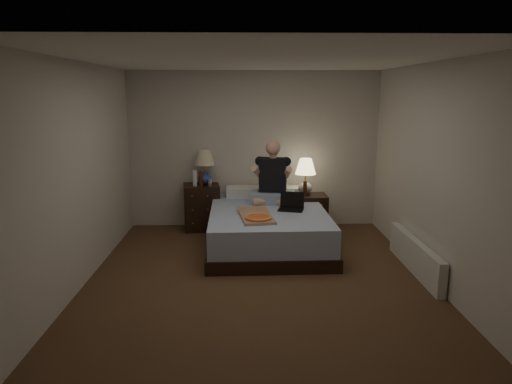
{
  "coord_description": "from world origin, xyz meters",
  "views": [
    {
      "loc": [
        -0.16,
        -5.08,
        2.15
      ],
      "look_at": [
        0.0,
        0.9,
        0.85
      ],
      "focal_mm": 32.0,
      "sensor_mm": 36.0,
      "label": 1
    }
  ],
  "objects_px": {
    "nightstand_right": "(311,214)",
    "beer_bottle_right": "(305,188)",
    "bed": "(268,228)",
    "water_bottle": "(195,178)",
    "nightstand_left": "(202,207)",
    "soda_can": "(210,183)",
    "beer_bottle_left": "(201,179)",
    "lamp_left": "(205,167)",
    "laptop": "(291,202)",
    "person": "(273,172)",
    "radiator": "(415,256)",
    "pizza_box": "(258,218)",
    "lamp_right": "(305,176)"
  },
  "relations": [
    {
      "from": "radiator",
      "to": "person",
      "type": "bearing_deg",
      "value": 139.38
    },
    {
      "from": "soda_can",
      "to": "laptop",
      "type": "distance_m",
      "value": 1.46
    },
    {
      "from": "nightstand_left",
      "to": "soda_can",
      "type": "distance_m",
      "value": 0.45
    },
    {
      "from": "laptop",
      "to": "radiator",
      "type": "bearing_deg",
      "value": -19.47
    },
    {
      "from": "nightstand_right",
      "to": "water_bottle",
      "type": "xyz_separation_m",
      "value": [
        -1.82,
        0.15,
        0.55
      ]
    },
    {
      "from": "lamp_left",
      "to": "pizza_box",
      "type": "relative_size",
      "value": 0.74
    },
    {
      "from": "lamp_left",
      "to": "radiator",
      "type": "bearing_deg",
      "value": -35.02
    },
    {
      "from": "bed",
      "to": "water_bottle",
      "type": "xyz_separation_m",
      "value": [
        -1.1,
        0.78,
        0.58
      ]
    },
    {
      "from": "nightstand_right",
      "to": "pizza_box",
      "type": "bearing_deg",
      "value": -125.83
    },
    {
      "from": "lamp_left",
      "to": "person",
      "type": "height_order",
      "value": "person"
    },
    {
      "from": "beer_bottle_left",
      "to": "radiator",
      "type": "xyz_separation_m",
      "value": [
        2.76,
        -1.79,
        -0.64
      ]
    },
    {
      "from": "pizza_box",
      "to": "lamp_right",
      "type": "bearing_deg",
      "value": 51.61
    },
    {
      "from": "bed",
      "to": "lamp_left",
      "type": "bearing_deg",
      "value": 136.13
    },
    {
      "from": "lamp_right",
      "to": "lamp_left",
      "type": "bearing_deg",
      "value": 173.71
    },
    {
      "from": "lamp_left",
      "to": "laptop",
      "type": "relative_size",
      "value": 1.65
    },
    {
      "from": "lamp_right",
      "to": "beer_bottle_right",
      "type": "xyz_separation_m",
      "value": [
        -0.02,
        -0.12,
        -0.17
      ]
    },
    {
      "from": "radiator",
      "to": "nightstand_left",
      "type": "bearing_deg",
      "value": 145.58
    },
    {
      "from": "nightstand_right",
      "to": "beer_bottle_right",
      "type": "height_order",
      "value": "beer_bottle_right"
    },
    {
      "from": "nightstand_left",
      "to": "water_bottle",
      "type": "height_order",
      "value": "water_bottle"
    },
    {
      "from": "lamp_left",
      "to": "water_bottle",
      "type": "xyz_separation_m",
      "value": [
        -0.15,
        -0.1,
        -0.16
      ]
    },
    {
      "from": "person",
      "to": "laptop",
      "type": "relative_size",
      "value": 2.74
    },
    {
      "from": "bed",
      "to": "nightstand_left",
      "type": "distance_m",
      "value": 1.35
    },
    {
      "from": "bed",
      "to": "beer_bottle_left",
      "type": "bearing_deg",
      "value": 141.25
    },
    {
      "from": "nightstand_right",
      "to": "soda_can",
      "type": "bearing_deg",
      "value": 174.19
    },
    {
      "from": "bed",
      "to": "soda_can",
      "type": "relative_size",
      "value": 21.5
    },
    {
      "from": "lamp_left",
      "to": "soda_can",
      "type": "distance_m",
      "value": 0.27
    },
    {
      "from": "pizza_box",
      "to": "soda_can",
      "type": "bearing_deg",
      "value": 109.53
    },
    {
      "from": "lamp_left",
      "to": "radiator",
      "type": "xyz_separation_m",
      "value": [
        2.71,
        -1.9,
        -0.81
      ]
    },
    {
      "from": "lamp_right",
      "to": "radiator",
      "type": "relative_size",
      "value": 0.35
    },
    {
      "from": "nightstand_left",
      "to": "beer_bottle_right",
      "type": "xyz_separation_m",
      "value": [
        1.62,
        -0.3,
        0.35
      ]
    },
    {
      "from": "water_bottle",
      "to": "pizza_box",
      "type": "bearing_deg",
      "value": -55.68
    },
    {
      "from": "pizza_box",
      "to": "nightstand_right",
      "type": "bearing_deg",
      "value": 47.09
    },
    {
      "from": "person",
      "to": "beer_bottle_left",
      "type": "bearing_deg",
      "value": 171.27
    },
    {
      "from": "water_bottle",
      "to": "lamp_right",
      "type": "bearing_deg",
      "value": -2.47
    },
    {
      "from": "person",
      "to": "radiator",
      "type": "bearing_deg",
      "value": -30.93
    },
    {
      "from": "nightstand_right",
      "to": "person",
      "type": "relative_size",
      "value": 0.65
    },
    {
      "from": "lamp_left",
      "to": "nightstand_left",
      "type": "bearing_deg",
      "value": 180.0
    },
    {
      "from": "nightstand_left",
      "to": "water_bottle",
      "type": "bearing_deg",
      "value": -138.69
    },
    {
      "from": "lamp_right",
      "to": "person",
      "type": "height_order",
      "value": "person"
    },
    {
      "from": "laptop",
      "to": "beer_bottle_right",
      "type": "bearing_deg",
      "value": 80.77
    },
    {
      "from": "person",
      "to": "laptop",
      "type": "height_order",
      "value": "person"
    },
    {
      "from": "bed",
      "to": "pizza_box",
      "type": "distance_m",
      "value": 0.7
    },
    {
      "from": "beer_bottle_left",
      "to": "laptop",
      "type": "distance_m",
      "value": 1.58
    },
    {
      "from": "water_bottle",
      "to": "beer_bottle_left",
      "type": "relative_size",
      "value": 1.09
    },
    {
      "from": "nightstand_left",
      "to": "nightstand_right",
      "type": "bearing_deg",
      "value": -15.55
    },
    {
      "from": "soda_can",
      "to": "beer_bottle_left",
      "type": "xyz_separation_m",
      "value": [
        -0.14,
        0.0,
        0.06
      ]
    },
    {
      "from": "beer_bottle_right",
      "to": "pizza_box",
      "type": "bearing_deg",
      "value": -122.42
    },
    {
      "from": "beer_bottle_left",
      "to": "beer_bottle_right",
      "type": "relative_size",
      "value": 1.0
    },
    {
      "from": "bed",
      "to": "water_bottle",
      "type": "height_order",
      "value": "water_bottle"
    },
    {
      "from": "lamp_left",
      "to": "lamp_right",
      "type": "height_order",
      "value": "lamp_left"
    }
  ]
}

